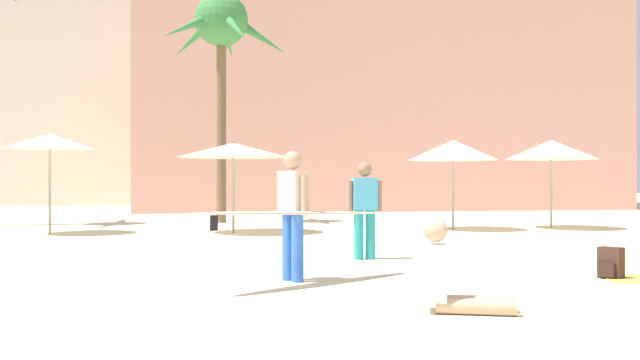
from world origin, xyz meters
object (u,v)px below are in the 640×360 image
object	(u,v)px
cafe_umbrella_1	(233,150)
person_near_right	(364,206)
backpack	(611,263)
person_far_left	(294,211)
person_near_left	(451,279)
cafe_umbrella_2	(453,150)
cafe_umbrella_3	(50,141)
cafe_umbrella_4	(551,150)
palm_tree_far_left	(221,31)

from	to	relation	value
cafe_umbrella_1	person_near_right	world-z (taller)	cafe_umbrella_1
backpack	person_far_left	xyz separation A→B (m)	(-4.20, 0.41, 0.72)
person_near_left	person_far_left	bearing A→B (deg)	138.38
person_near_right	cafe_umbrella_2	bearing A→B (deg)	-33.16
cafe_umbrella_1	cafe_umbrella_3	distance (m)	4.49
cafe_umbrella_2	person_near_right	bearing A→B (deg)	-122.05
person_near_left	person_far_left	size ratio (longest dim) A/B	0.35
person_far_left	cafe_umbrella_3	bearing A→B (deg)	88.75
cafe_umbrella_1	cafe_umbrella_4	size ratio (longest dim) A/B	1.13
cafe_umbrella_3	person_near_left	size ratio (longest dim) A/B	2.57
person_near_right	palm_tree_far_left	bearing A→B (deg)	9.47
cafe_umbrella_2	cafe_umbrella_3	bearing A→B (deg)	178.03
backpack	person_near_right	size ratio (longest dim) A/B	0.26
person_near_left	person_far_left	xyz separation A→B (m)	(-1.25, 2.28, 0.59)
backpack	person_far_left	bearing A→B (deg)	-37.70
cafe_umbrella_1	person_far_left	distance (m)	8.73
palm_tree_far_left	cafe_umbrella_1	distance (m)	5.83
cafe_umbrella_2	cafe_umbrella_3	distance (m)	10.29
cafe_umbrella_1	backpack	bearing A→B (deg)	-63.49
cafe_umbrella_1	backpack	xyz separation A→B (m)	(4.52, -9.06, -1.86)
cafe_umbrella_4	person_near_left	bearing A→B (deg)	-122.71
cafe_umbrella_3	backpack	size ratio (longest dim) A/B	5.88
cafe_umbrella_2	person_near_right	xyz separation A→B (m)	(-3.99, -6.38, -1.24)
person_near_right	cafe_umbrella_4	bearing A→B (deg)	-48.11
cafe_umbrella_3	person_far_left	bearing A→B (deg)	-62.34
cafe_umbrella_4	backpack	bearing A→B (deg)	-114.27
cafe_umbrella_3	cafe_umbrella_4	bearing A→B (deg)	-1.68
cafe_umbrella_4	person_far_left	distance (m)	12.12
person_near_left	cafe_umbrella_4	bearing A→B (deg)	76.90
palm_tree_far_left	cafe_umbrella_4	bearing A→B (deg)	-25.91
cafe_umbrella_4	person_near_left	size ratio (longest dim) A/B	2.57
cafe_umbrella_1	cafe_umbrella_4	distance (m)	8.64
cafe_umbrella_1	person_near_right	xyz separation A→B (m)	(1.83, -6.27, -1.18)
cafe_umbrella_1	palm_tree_far_left	bearing A→B (deg)	91.95
person_near_left	person_near_right	size ratio (longest dim) A/B	0.60
person_far_left	person_near_right	bearing A→B (deg)	28.53
backpack	person_near_left	bearing A→B (deg)	0.27
cafe_umbrella_4	cafe_umbrella_3	bearing A→B (deg)	178.32
person_far_left	person_near_right	xyz separation A→B (m)	(1.52, 2.38, -0.04)
cafe_umbrella_1	person_far_left	bearing A→B (deg)	-87.91
cafe_umbrella_2	person_far_left	world-z (taller)	cafe_umbrella_2
cafe_umbrella_4	cafe_umbrella_1	bearing A→B (deg)	-179.51
cafe_umbrella_4	person_near_left	world-z (taller)	cafe_umbrella_4
palm_tree_far_left	cafe_umbrella_4	world-z (taller)	palm_tree_far_left
cafe_umbrella_1	person_far_left	size ratio (longest dim) A/B	1.01
cafe_umbrella_1	person_far_left	xyz separation A→B (m)	(0.32, -8.65, -1.15)
cafe_umbrella_4	person_far_left	world-z (taller)	cafe_umbrella_4
cafe_umbrella_3	cafe_umbrella_1	bearing A→B (deg)	-5.86
person_far_left	person_near_right	distance (m)	2.82
person_far_left	person_near_left	bearing A→B (deg)	-90.14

